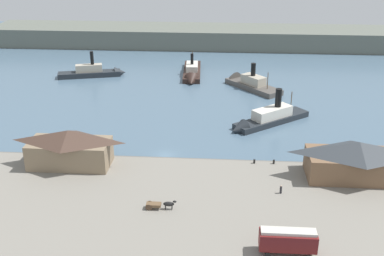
{
  "coord_description": "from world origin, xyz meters",
  "views": [
    {
      "loc": [
        13.43,
        -97.03,
        48.42
      ],
      "look_at": [
        5.36,
        11.51,
        2.0
      ],
      "focal_mm": 44.15,
      "sensor_mm": 36.0,
      "label": 1
    }
  ],
  "objects_px": {
    "ferry_moored_east": "(192,73)",
    "mooring_post_east": "(274,162)",
    "ferry_departing_north": "(265,119)",
    "ferry_outer_harbor": "(96,72)",
    "ferry_shed_west_terminal": "(69,148)",
    "pedestrian_standing_center": "(281,190)",
    "ferry_shed_central_terminal": "(358,160)",
    "mooring_post_center_west": "(254,161)",
    "street_tram": "(288,240)",
    "ferry_mid_harbor": "(247,83)",
    "horse_cart": "(160,204)"
  },
  "relations": [
    {
      "from": "ferry_shed_central_terminal",
      "to": "ferry_departing_north",
      "type": "xyz_separation_m",
      "value": [
        -16.32,
        29.64,
        -3.59
      ]
    },
    {
      "from": "ferry_outer_harbor",
      "to": "ferry_shed_central_terminal",
      "type": "bearing_deg",
      "value": -43.9
    },
    {
      "from": "pedestrian_standing_center",
      "to": "ferry_outer_harbor",
      "type": "xyz_separation_m",
      "value": [
        -56.82,
        77.44,
        -0.51
      ]
    },
    {
      "from": "horse_cart",
      "to": "ferry_shed_central_terminal",
      "type": "bearing_deg",
      "value": 20.97
    },
    {
      "from": "street_tram",
      "to": "ferry_departing_north",
      "type": "xyz_separation_m",
      "value": [
        0.34,
        55.37,
        -2.07
      ]
    },
    {
      "from": "ferry_shed_central_terminal",
      "to": "mooring_post_center_west",
      "type": "xyz_separation_m",
      "value": [
        -20.32,
        4.72,
        -3.56
      ]
    },
    {
      "from": "mooring_post_center_west",
      "to": "ferry_moored_east",
      "type": "relative_size",
      "value": 0.03
    },
    {
      "from": "mooring_post_center_west",
      "to": "ferry_moored_east",
      "type": "height_order",
      "value": "ferry_moored_east"
    },
    {
      "from": "ferry_moored_east",
      "to": "ferry_outer_harbor",
      "type": "height_order",
      "value": "ferry_outer_harbor"
    },
    {
      "from": "ferry_mid_harbor",
      "to": "ferry_outer_harbor",
      "type": "bearing_deg",
      "value": 171.3
    },
    {
      "from": "ferry_shed_west_terminal",
      "to": "mooring_post_east",
      "type": "relative_size",
      "value": 19.34
    },
    {
      "from": "ferry_mid_harbor",
      "to": "ferry_shed_west_terminal",
      "type": "bearing_deg",
      "value": -123.2
    },
    {
      "from": "street_tram",
      "to": "mooring_post_east",
      "type": "relative_size",
      "value": 9.89
    },
    {
      "from": "ferry_shed_west_terminal",
      "to": "ferry_moored_east",
      "type": "bearing_deg",
      "value": 73.67
    },
    {
      "from": "ferry_mid_harbor",
      "to": "mooring_post_center_west",
      "type": "bearing_deg",
      "value": -90.37
    },
    {
      "from": "mooring_post_center_west",
      "to": "mooring_post_east",
      "type": "bearing_deg",
      "value": 1.52
    },
    {
      "from": "ferry_departing_north",
      "to": "ferry_outer_harbor",
      "type": "distance_m",
      "value": 69.26
    },
    {
      "from": "mooring_post_center_west",
      "to": "ferry_shed_central_terminal",
      "type": "bearing_deg",
      "value": -13.07
    },
    {
      "from": "pedestrian_standing_center",
      "to": "ferry_outer_harbor",
      "type": "relative_size",
      "value": 0.07
    },
    {
      "from": "horse_cart",
      "to": "street_tram",
      "type": "bearing_deg",
      "value": -27.0
    },
    {
      "from": "ferry_departing_north",
      "to": "ferry_shed_central_terminal",
      "type": "bearing_deg",
      "value": -61.17
    },
    {
      "from": "mooring_post_east",
      "to": "mooring_post_center_west",
      "type": "bearing_deg",
      "value": -178.48
    },
    {
      "from": "ferry_shed_central_terminal",
      "to": "mooring_post_east",
      "type": "height_order",
      "value": "ferry_shed_central_terminal"
    },
    {
      "from": "pedestrian_standing_center",
      "to": "mooring_post_center_west",
      "type": "distance_m",
      "value": 13.04
    },
    {
      "from": "horse_cart",
      "to": "mooring_post_center_west",
      "type": "relative_size",
      "value": 6.23
    },
    {
      "from": "ferry_shed_central_terminal",
      "to": "pedestrian_standing_center",
      "type": "height_order",
      "value": "ferry_shed_central_terminal"
    },
    {
      "from": "mooring_post_east",
      "to": "ferry_outer_harbor",
      "type": "height_order",
      "value": "ferry_outer_harbor"
    },
    {
      "from": "ferry_mid_harbor",
      "to": "ferry_shed_central_terminal",
      "type": "bearing_deg",
      "value": -72.12
    },
    {
      "from": "street_tram",
      "to": "mooring_post_center_west",
      "type": "relative_size",
      "value": 9.89
    },
    {
      "from": "street_tram",
      "to": "pedestrian_standing_center",
      "type": "height_order",
      "value": "street_tram"
    },
    {
      "from": "mooring_post_center_west",
      "to": "ferry_departing_north",
      "type": "xyz_separation_m",
      "value": [
        4.01,
        24.92,
        -0.03
      ]
    },
    {
      "from": "ferry_shed_central_terminal",
      "to": "horse_cart",
      "type": "relative_size",
      "value": 3.62
    },
    {
      "from": "horse_cart",
      "to": "mooring_post_east",
      "type": "relative_size",
      "value": 6.23
    },
    {
      "from": "ferry_moored_east",
      "to": "mooring_post_east",
      "type": "bearing_deg",
      "value": -71.23
    },
    {
      "from": "ferry_shed_central_terminal",
      "to": "pedestrian_standing_center",
      "type": "relative_size",
      "value": 11.73
    },
    {
      "from": "ferry_shed_west_terminal",
      "to": "pedestrian_standing_center",
      "type": "xyz_separation_m",
      "value": [
        43.91,
        -8.58,
        -3.31
      ]
    },
    {
      "from": "ferry_shed_west_terminal",
      "to": "ferry_moored_east",
      "type": "height_order",
      "value": "ferry_shed_west_terminal"
    },
    {
      "from": "pedestrian_standing_center",
      "to": "ferry_mid_harbor",
      "type": "distance_m",
      "value": 69.51
    },
    {
      "from": "mooring_post_center_west",
      "to": "ferry_mid_harbor",
      "type": "relative_size",
      "value": 0.04
    },
    {
      "from": "pedestrian_standing_center",
      "to": "mooring_post_center_west",
      "type": "bearing_deg",
      "value": 110.13
    },
    {
      "from": "horse_cart",
      "to": "ferry_outer_harbor",
      "type": "bearing_deg",
      "value": 112.08
    },
    {
      "from": "ferry_shed_west_terminal",
      "to": "pedestrian_standing_center",
      "type": "height_order",
      "value": "ferry_shed_west_terminal"
    },
    {
      "from": "ferry_outer_harbor",
      "to": "ferry_shed_west_terminal",
      "type": "bearing_deg",
      "value": -79.39
    },
    {
      "from": "pedestrian_standing_center",
      "to": "ferry_departing_north",
      "type": "distance_m",
      "value": 37.16
    },
    {
      "from": "ferry_outer_harbor",
      "to": "mooring_post_center_west",
      "type": "bearing_deg",
      "value": -51.25
    },
    {
      "from": "ferry_shed_central_terminal",
      "to": "ferry_moored_east",
      "type": "xyz_separation_m",
      "value": [
        -38.95,
        72.03,
        -4.02
      ]
    },
    {
      "from": "street_tram",
      "to": "ferry_moored_east",
      "type": "xyz_separation_m",
      "value": [
        -22.29,
        97.76,
        -2.5
      ]
    },
    {
      "from": "horse_cart",
      "to": "mooring_post_center_west",
      "type": "bearing_deg",
      "value": 47.15
    },
    {
      "from": "ferry_departing_north",
      "to": "mooring_post_east",
      "type": "bearing_deg",
      "value": -89.52
    },
    {
      "from": "ferry_shed_central_terminal",
      "to": "street_tram",
      "type": "relative_size",
      "value": 2.28
    }
  ]
}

